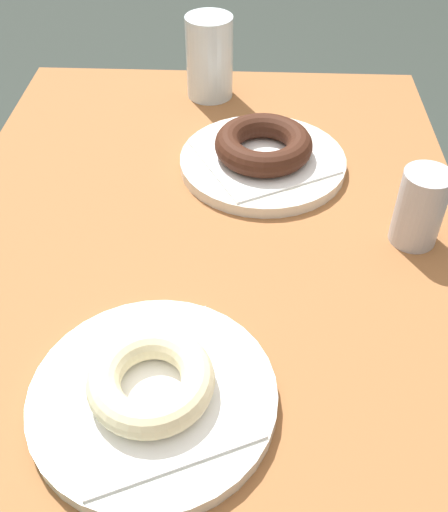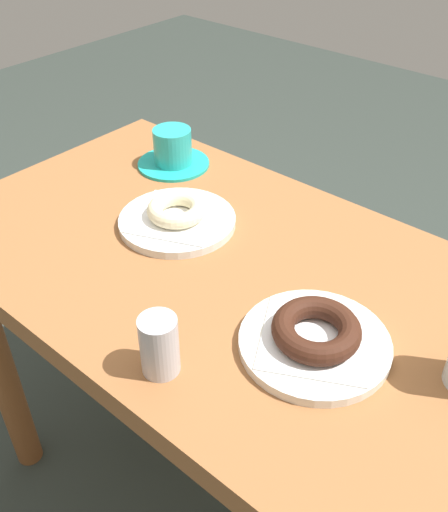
% 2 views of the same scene
% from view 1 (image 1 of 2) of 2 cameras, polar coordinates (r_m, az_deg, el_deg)
% --- Properties ---
extents(table, '(1.01, 0.60, 0.71)m').
position_cam_1_polar(table, '(0.69, -2.04, -11.08)').
color(table, '#905A32').
rests_on(table, ground_plane).
extents(plate_chocolate_ring, '(0.21, 0.21, 0.01)m').
position_cam_1_polar(plate_chocolate_ring, '(0.77, 3.71, 8.96)').
color(plate_chocolate_ring, silver).
rests_on(plate_chocolate_ring, table).
extents(napkin_chocolate_ring, '(0.20, 0.20, 0.00)m').
position_cam_1_polar(napkin_chocolate_ring, '(0.77, 3.74, 9.50)').
color(napkin_chocolate_ring, white).
rests_on(napkin_chocolate_ring, plate_chocolate_ring).
extents(donut_chocolate_ring, '(0.12, 0.12, 0.03)m').
position_cam_1_polar(donut_chocolate_ring, '(0.76, 3.80, 10.60)').
color(donut_chocolate_ring, '#381C11').
rests_on(donut_chocolate_ring, napkin_chocolate_ring).
extents(plate_sugar_ring, '(0.21, 0.21, 0.01)m').
position_cam_1_polar(plate_sugar_ring, '(0.52, -6.77, -13.27)').
color(plate_sugar_ring, silver).
rests_on(plate_sugar_ring, table).
extents(napkin_sugar_ring, '(0.19, 0.19, 0.00)m').
position_cam_1_polar(napkin_sugar_ring, '(0.52, -6.85, -12.72)').
color(napkin_sugar_ring, white).
rests_on(napkin_sugar_ring, plate_sugar_ring).
extents(donut_sugar_ring, '(0.11, 0.11, 0.03)m').
position_cam_1_polar(donut_sugar_ring, '(0.50, -7.00, -11.71)').
color(donut_sugar_ring, beige).
rests_on(donut_sugar_ring, napkin_sugar_ring).
extents(water_glass, '(0.07, 0.07, 0.12)m').
position_cam_1_polar(water_glass, '(0.91, -1.40, 18.45)').
color(water_glass, silver).
rests_on(water_glass, table).
extents(sugar_jar, '(0.05, 0.05, 0.09)m').
position_cam_1_polar(sugar_jar, '(0.67, 18.23, 4.40)').
color(sugar_jar, '#B4B3B9').
rests_on(sugar_jar, table).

